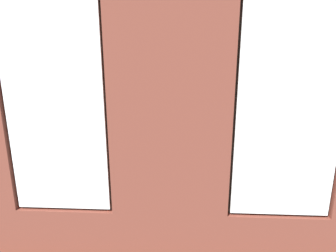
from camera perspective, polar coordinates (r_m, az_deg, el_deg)
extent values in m
cube|color=brown|center=(5.96, 1.52, -9.05)|extent=(6.59, 5.96, 0.10)
cube|color=brown|center=(2.94, 0.34, -0.55)|extent=(1.20, 0.16, 3.23)
cube|color=brown|center=(3.64, 19.45, -20.25)|extent=(1.04, 0.16, 0.70)
cube|color=white|center=(3.03, 22.03, 1.75)|extent=(0.98, 0.03, 2.06)
cube|color=#38281E|center=(3.08, 21.69, 2.01)|extent=(1.04, 0.04, 2.12)
cube|color=brown|center=(3.72, -18.28, -19.27)|extent=(1.04, 0.16, 0.70)
cube|color=white|center=(3.12, -20.72, 2.28)|extent=(0.98, 0.03, 2.06)
cube|color=#38281E|center=(3.18, -20.29, 2.53)|extent=(1.04, 0.04, 2.12)
cube|color=olive|center=(3.41, 0.40, -15.43)|extent=(3.48, 0.24, 0.06)
cube|color=black|center=(2.93, 0.44, 9.54)|extent=(0.45, 0.03, 0.60)
cube|color=teal|center=(2.95, 0.46, 9.57)|extent=(0.39, 0.01, 0.54)
cube|color=white|center=(6.12, -27.35, 6.14)|extent=(0.10, 4.96, 3.23)
cube|color=black|center=(4.17, -1.44, -16.60)|extent=(1.81, 0.85, 0.42)
cube|color=black|center=(3.69, -1.89, -14.00)|extent=(1.81, 0.24, 0.38)
cube|color=black|center=(4.04, 10.13, -12.94)|extent=(0.22, 0.85, 0.24)
cube|color=black|center=(4.15, -12.73, -12.26)|extent=(0.22, 0.85, 0.24)
cube|color=#232326|center=(4.06, 3.52, -13.18)|extent=(0.63, 0.65, 0.12)
cube|color=#232326|center=(4.11, -6.31, -12.88)|extent=(0.63, 0.65, 0.12)
cube|color=black|center=(5.82, 24.32, -8.34)|extent=(0.87, 1.82, 0.42)
cube|color=black|center=(5.81, 27.76, -4.58)|extent=(0.26, 1.81, 0.38)
cube|color=black|center=(6.42, 22.21, -2.98)|extent=(0.85, 0.23, 0.24)
cube|color=black|center=(5.03, 27.81, -8.65)|extent=(0.85, 0.23, 0.24)
cube|color=#232326|center=(6.01, 23.13, -4.69)|extent=(0.65, 0.64, 0.12)
cube|color=#232326|center=(5.42, 25.47, -7.15)|extent=(0.65, 0.64, 0.12)
cube|color=#A87547|center=(5.57, -3.18, -5.83)|extent=(1.22, 0.74, 0.04)
cube|color=#A87547|center=(5.91, 2.50, -6.74)|extent=(0.07, 0.07, 0.38)
cube|color=#A87547|center=(6.02, -8.06, -6.47)|extent=(0.07, 0.07, 0.38)
cube|color=#A87547|center=(5.34, 2.42, -9.28)|extent=(0.07, 0.07, 0.38)
cube|color=#A87547|center=(5.46, -9.31, -8.91)|extent=(0.07, 0.07, 0.38)
cylinder|color=#B23D38|center=(5.64, 0.34, -4.78)|extent=(0.08, 0.08, 0.10)
cylinder|color=#B7333D|center=(5.49, -7.13, -5.38)|extent=(0.08, 0.08, 0.12)
cylinder|color=beige|center=(5.65, -4.63, -4.83)|extent=(0.10, 0.10, 0.09)
sphere|color=#337F38|center=(5.62, -4.65, -3.85)|extent=(0.12, 0.12, 0.12)
cube|color=#59595B|center=(5.45, -2.36, -5.97)|extent=(0.06, 0.17, 0.02)
cube|color=#B2B2B7|center=(5.56, -3.19, -5.53)|extent=(0.16, 0.15, 0.02)
cube|color=black|center=(6.53, -22.42, -5.34)|extent=(1.17, 0.42, 0.47)
cube|color=black|center=(6.45, -22.66, -3.17)|extent=(0.42, 0.20, 0.05)
cube|color=black|center=(6.43, -22.71, -2.71)|extent=(0.06, 0.04, 0.06)
cube|color=black|center=(6.35, -23.00, 0.00)|extent=(0.95, 0.04, 0.57)
cube|color=black|center=(6.37, -22.92, 0.05)|extent=(0.90, 0.01, 0.52)
cylinder|color=olive|center=(7.57, -2.74, -2.10)|extent=(0.51, 0.51, 0.28)
ellipsoid|color=silver|center=(7.48, -2.77, 0.38)|extent=(1.14, 1.14, 0.45)
ellipsoid|color=navy|center=(7.46, -3.43, 1.23)|extent=(0.44, 0.44, 0.18)
cylinder|color=beige|center=(8.08, 19.56, -1.62)|extent=(0.34, 0.34, 0.35)
cylinder|color=brown|center=(7.98, 19.79, 0.83)|extent=(0.06, 0.06, 0.36)
cone|color=#337F38|center=(7.81, 18.73, 3.99)|extent=(0.51, 0.18, 0.60)
cone|color=#337F38|center=(7.66, 19.81, 3.36)|extent=(0.34, 0.57, 0.53)
cone|color=#337F38|center=(7.86, 21.51, 3.81)|extent=(0.49, 0.32, 0.60)
cone|color=#337F38|center=(8.08, 21.48, 3.60)|extent=(0.60, 0.36, 0.49)
cone|color=#337F38|center=(8.08, 18.82, 3.97)|extent=(0.36, 0.58, 0.51)
cylinder|color=beige|center=(4.32, -17.81, -17.24)|extent=(0.30, 0.30, 0.28)
cylinder|color=brown|center=(4.17, -18.17, -13.62)|extent=(0.05, 0.05, 0.34)
cone|color=#3D8E42|center=(4.09, -21.19, -9.10)|extent=(0.46, 0.10, 0.42)
cone|color=#3D8E42|center=(3.89, -20.18, -9.77)|extent=(0.22, 0.42, 0.47)
cone|color=#3D8E42|center=(3.86, -17.57, -9.84)|extent=(0.37, 0.37, 0.46)
cone|color=#3D8E42|center=(4.03, -16.13, -8.67)|extent=(0.42, 0.30, 0.46)
cone|color=#3D8E42|center=(4.13, -18.24, -7.91)|extent=(0.16, 0.38, 0.49)
cylinder|color=beige|center=(4.33, 17.59, -17.22)|extent=(0.25, 0.25, 0.27)
cylinder|color=brown|center=(4.23, 17.83, -14.77)|extent=(0.04, 0.04, 0.16)
ellipsoid|color=#286B2D|center=(4.08, 18.20, -10.94)|extent=(0.58, 0.58, 0.47)
cylinder|color=gray|center=(7.00, 10.92, -4.22)|extent=(0.18, 0.18, 0.20)
cylinder|color=brown|center=(6.96, 10.98, -3.21)|extent=(0.03, 0.03, 0.07)
ellipsoid|color=#337F38|center=(6.91, 11.05, -1.84)|extent=(0.31, 0.31, 0.28)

